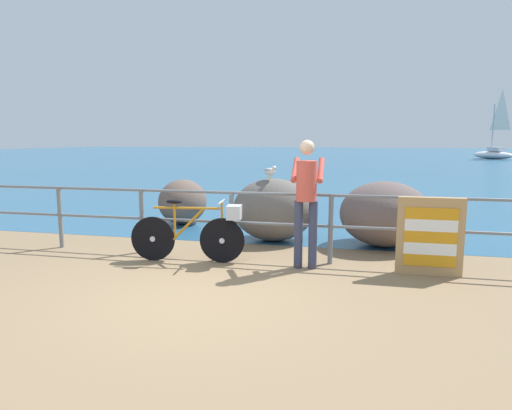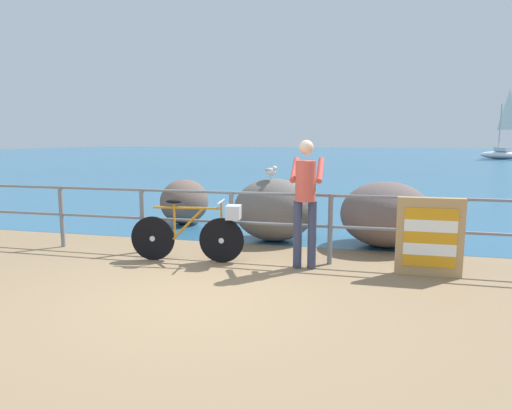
{
  "view_description": "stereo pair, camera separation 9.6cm",
  "coord_description": "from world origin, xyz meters",
  "px_view_note": "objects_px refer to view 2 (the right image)",
  "views": [
    {
      "loc": [
        1.81,
        -4.56,
        1.79
      ],
      "look_at": [
        0.28,
        2.16,
        0.76
      ],
      "focal_mm": 31.13,
      "sensor_mm": 36.0,
      "label": 1
    },
    {
      "loc": [
        1.91,
        -4.54,
        1.79
      ],
      "look_at": [
        0.28,
        2.16,
        0.76
      ],
      "focal_mm": 31.13,
      "sensor_mm": 36.0,
      "label": 2
    }
  ],
  "objects_px": {
    "breakwater_boulder_main": "(274,210)",
    "sailboat": "(501,151)",
    "bicycle": "(197,231)",
    "seagull": "(271,171)",
    "folded_deckchair_stack": "(429,237)",
    "breakwater_boulder_left": "(184,202)",
    "person_at_railing": "(306,198)",
    "breakwater_boulder_right": "(386,214)"
  },
  "relations": [
    {
      "from": "breakwater_boulder_main",
      "to": "sailboat",
      "type": "height_order",
      "value": "sailboat"
    },
    {
      "from": "sailboat",
      "to": "bicycle",
      "type": "bearing_deg",
      "value": 128.88
    },
    {
      "from": "bicycle",
      "to": "seagull",
      "type": "relative_size",
      "value": 5.66
    },
    {
      "from": "breakwater_boulder_main",
      "to": "bicycle",
      "type": "bearing_deg",
      "value": -116.88
    },
    {
      "from": "bicycle",
      "to": "folded_deckchair_stack",
      "type": "height_order",
      "value": "folded_deckchair_stack"
    },
    {
      "from": "breakwater_boulder_main",
      "to": "breakwater_boulder_left",
      "type": "bearing_deg",
      "value": 152.46
    },
    {
      "from": "person_at_railing",
      "to": "sailboat",
      "type": "distance_m",
      "value": 40.16
    },
    {
      "from": "person_at_railing",
      "to": "breakwater_boulder_main",
      "type": "bearing_deg",
      "value": 23.79
    },
    {
      "from": "breakwater_boulder_main",
      "to": "breakwater_boulder_left",
      "type": "xyz_separation_m",
      "value": [
        -2.17,
        1.13,
        -0.08
      ]
    },
    {
      "from": "bicycle",
      "to": "person_at_railing",
      "type": "height_order",
      "value": "person_at_railing"
    },
    {
      "from": "seagull",
      "to": "sailboat",
      "type": "xyz_separation_m",
      "value": [
        13.5,
        36.61,
        -0.54
      ]
    },
    {
      "from": "breakwater_boulder_main",
      "to": "sailboat",
      "type": "distance_m",
      "value": 38.92
    },
    {
      "from": "bicycle",
      "to": "person_at_railing",
      "type": "bearing_deg",
      "value": -4.42
    },
    {
      "from": "sailboat",
      "to": "person_at_railing",
      "type": "bearing_deg",
      "value": 130.97
    },
    {
      "from": "bicycle",
      "to": "breakwater_boulder_right",
      "type": "distance_m",
      "value": 3.19
    },
    {
      "from": "folded_deckchair_stack",
      "to": "breakwater_boulder_right",
      "type": "xyz_separation_m",
      "value": [
        -0.49,
        1.57,
        0.03
      ]
    },
    {
      "from": "bicycle",
      "to": "breakwater_boulder_left",
      "type": "xyz_separation_m",
      "value": [
        -1.35,
        2.76,
        0.01
      ]
    },
    {
      "from": "person_at_railing",
      "to": "breakwater_boulder_left",
      "type": "height_order",
      "value": "person_at_railing"
    },
    {
      "from": "sailboat",
      "to": "breakwater_boulder_main",
      "type": "bearing_deg",
      "value": 129.18
    },
    {
      "from": "breakwater_boulder_right",
      "to": "seagull",
      "type": "bearing_deg",
      "value": -176.68
    },
    {
      "from": "breakwater_boulder_left",
      "to": "sailboat",
      "type": "xyz_separation_m",
      "value": [
        15.62,
        35.39,
        0.24
      ]
    },
    {
      "from": "seagull",
      "to": "breakwater_boulder_right",
      "type": "bearing_deg",
      "value": 44.72
    },
    {
      "from": "breakwater_boulder_right",
      "to": "person_at_railing",
      "type": "bearing_deg",
      "value": -125.65
    },
    {
      "from": "breakwater_boulder_main",
      "to": "breakwater_boulder_right",
      "type": "height_order",
      "value": "breakwater_boulder_main"
    },
    {
      "from": "breakwater_boulder_left",
      "to": "sailboat",
      "type": "relative_size",
      "value": 0.19
    },
    {
      "from": "person_at_railing",
      "to": "breakwater_boulder_left",
      "type": "xyz_separation_m",
      "value": [
        -2.93,
        2.71,
        -0.52
      ]
    },
    {
      "from": "breakwater_boulder_main",
      "to": "seagull",
      "type": "relative_size",
      "value": 4.83
    },
    {
      "from": "folded_deckchair_stack",
      "to": "bicycle",
      "type": "bearing_deg",
      "value": -178.58
    },
    {
      "from": "seagull",
      "to": "breakwater_boulder_left",
      "type": "bearing_deg",
      "value": -168.52
    },
    {
      "from": "person_at_railing",
      "to": "seagull",
      "type": "height_order",
      "value": "person_at_railing"
    },
    {
      "from": "person_at_railing",
      "to": "breakwater_boulder_right",
      "type": "height_order",
      "value": "person_at_railing"
    },
    {
      "from": "bicycle",
      "to": "breakwater_boulder_main",
      "type": "distance_m",
      "value": 1.83
    },
    {
      "from": "seagull",
      "to": "breakwater_boulder_main",
      "type": "bearing_deg",
      "value": 104.68
    },
    {
      "from": "breakwater_boulder_main",
      "to": "breakwater_boulder_right",
      "type": "relative_size",
      "value": 0.96
    },
    {
      "from": "bicycle",
      "to": "breakwater_boulder_right",
      "type": "xyz_separation_m",
      "value": [
        2.73,
        1.65,
        0.08
      ]
    },
    {
      "from": "person_at_railing",
      "to": "breakwater_boulder_main",
      "type": "relative_size",
      "value": 1.23
    },
    {
      "from": "sailboat",
      "to": "seagull",
      "type": "bearing_deg",
      "value": 129.16
    },
    {
      "from": "folded_deckchair_stack",
      "to": "seagull",
      "type": "xyz_separation_m",
      "value": [
        -2.43,
        1.46,
        0.73
      ]
    },
    {
      "from": "person_at_railing",
      "to": "folded_deckchair_stack",
      "type": "bearing_deg",
      "value": -90.92
    },
    {
      "from": "seagull",
      "to": "sailboat",
      "type": "relative_size",
      "value": 0.05
    },
    {
      "from": "folded_deckchair_stack",
      "to": "breakwater_boulder_main",
      "type": "relative_size",
      "value": 0.72
    },
    {
      "from": "bicycle",
      "to": "breakwater_boulder_main",
      "type": "relative_size",
      "value": 1.17
    }
  ]
}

